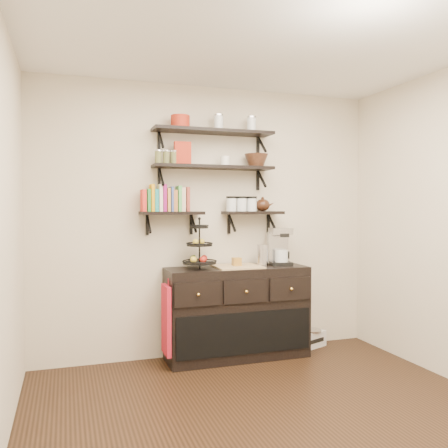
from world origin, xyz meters
The scene contains 21 objects.
floor centered at (0.00, 0.00, 0.00)m, with size 3.50×3.50×0.00m, color black.
ceiling centered at (0.00, 0.00, 2.70)m, with size 3.50×3.50×0.02m, color white.
back_wall centered at (0.00, 1.75, 1.35)m, with size 3.50×0.02×2.70m, color beige.
shelf_top centered at (0.00, 1.62, 2.23)m, with size 1.20×0.27×0.23m.
shelf_mid centered at (0.00, 1.62, 1.88)m, with size 1.20×0.27×0.23m.
shelf_low_left centered at (-0.42, 1.63, 1.43)m, with size 0.60×0.25×0.23m.
shelf_low_right centered at (0.42, 1.63, 1.43)m, with size 0.60×0.25×0.23m.
cookbooks centered at (-0.47, 1.63, 1.57)m, with size 0.43×0.15×0.26m.
glass_canisters centered at (0.30, 1.63, 1.51)m, with size 0.32×0.10×0.13m.
sideboard centered at (0.21, 1.51, 0.45)m, with size 1.40×0.50×0.92m.
fruit_stand centered at (-0.17, 1.52, 1.06)m, with size 0.32×0.32×0.47m.
candle centered at (0.20, 1.51, 0.96)m, with size 0.08×0.08×0.08m, color olive.
coffee_maker centered at (0.68, 1.54, 1.08)m, with size 0.23×0.22×0.38m.
thermal_carafe centered at (0.47, 1.49, 1.01)m, with size 0.11×0.11×0.22m, color silver.
apron centered at (-0.52, 1.41, 0.46)m, with size 0.04×0.27×0.64m, color maroon.
radio centered at (1.09, 1.60, 0.09)m, with size 0.35×0.28×0.19m.
recipe_box centered at (-0.31, 1.61, 2.01)m, with size 0.16×0.06×0.22m, color #A42512.
walnut_bowl centered at (0.45, 1.61, 1.96)m, with size 0.24×0.24×0.13m, color black, non-canonical shape.
ramekins centered at (0.12, 1.61, 1.95)m, with size 0.09×0.09×0.10m, color white.
teapot centered at (0.53, 1.63, 1.52)m, with size 0.20×0.15×0.15m, color black, non-canonical shape.
red_pot centered at (-0.34, 1.61, 2.31)m, with size 0.18×0.18×0.12m, color #A42512.
Camera 1 is at (-1.39, -2.85, 1.49)m, focal length 38.00 mm.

